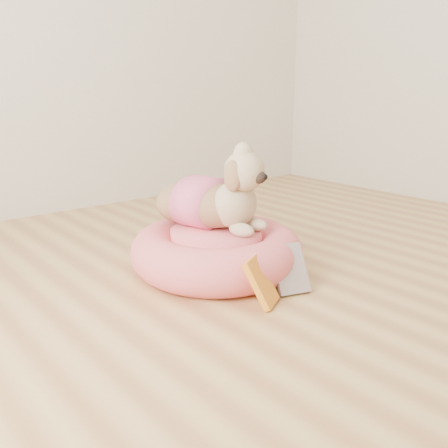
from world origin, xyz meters
TOP-DOWN VIEW (x-y plane):
  - floor at (0.00, 0.00)m, footprint 4.50×4.50m
  - pet_bed at (0.01, 0.81)m, footprint 0.73×0.73m
  - dog at (0.02, 0.84)m, footprint 0.48×0.59m
  - book_yellow at (-0.08, 0.45)m, footprint 0.16×0.16m
  - book_white at (0.10, 0.47)m, footprint 0.16×0.16m

SIDE VIEW (x-z plane):
  - floor at x=0.00m, z-range 0.00..0.00m
  - book_yellow at x=-0.08m, z-range 0.00..0.18m
  - book_white at x=0.10m, z-range 0.00..0.18m
  - pet_bed at x=0.01m, z-range 0.00..0.18m
  - dog at x=0.02m, z-range 0.19..0.56m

